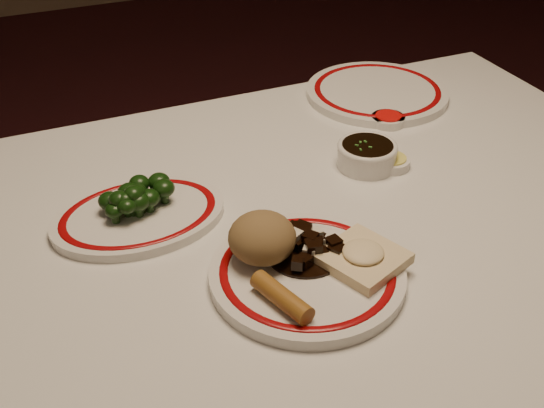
{
  "coord_description": "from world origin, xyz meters",
  "views": [
    {
      "loc": [
        -0.44,
        -0.76,
        1.36
      ],
      "look_at": [
        -0.11,
        -0.01,
        0.8
      ],
      "focal_mm": 45.0,
      "sensor_mm": 36.0,
      "label": 1
    }
  ],
  "objects_px": {
    "rice_mound": "(262,238)",
    "fried_wonton": "(363,257)",
    "spring_roll": "(282,297)",
    "broccoli_plate": "(139,216)",
    "broccoli_pile": "(136,197)",
    "main_plate": "(307,274)",
    "soy_bowl": "(367,156)",
    "dining_table": "(333,255)",
    "stirfry_heap": "(307,245)"
  },
  "relations": [
    {
      "from": "dining_table",
      "to": "broccoli_plate",
      "type": "xyz_separation_m",
      "value": [
        -0.29,
        0.09,
        0.1
      ]
    },
    {
      "from": "broccoli_pile",
      "to": "rice_mound",
      "type": "bearing_deg",
      "value": -55.08
    },
    {
      "from": "dining_table",
      "to": "broccoli_plate",
      "type": "distance_m",
      "value": 0.32
    },
    {
      "from": "fried_wonton",
      "to": "spring_roll",
      "type": "bearing_deg",
      "value": -166.51
    },
    {
      "from": "main_plate",
      "to": "fried_wonton",
      "type": "relative_size",
      "value": 2.16
    },
    {
      "from": "main_plate",
      "to": "broccoli_pile",
      "type": "relative_size",
      "value": 2.41
    },
    {
      "from": "main_plate",
      "to": "broccoli_plate",
      "type": "height_order",
      "value": "main_plate"
    },
    {
      "from": "dining_table",
      "to": "stirfry_heap",
      "type": "bearing_deg",
      "value": -135.22
    },
    {
      "from": "rice_mound",
      "to": "broccoli_pile",
      "type": "relative_size",
      "value": 0.8
    },
    {
      "from": "dining_table",
      "to": "fried_wonton",
      "type": "relative_size",
      "value": 9.19
    },
    {
      "from": "dining_table",
      "to": "broccoli_pile",
      "type": "bearing_deg",
      "value": 160.86
    },
    {
      "from": "main_plate",
      "to": "broccoli_pile",
      "type": "height_order",
      "value": "broccoli_pile"
    },
    {
      "from": "dining_table",
      "to": "main_plate",
      "type": "relative_size",
      "value": 4.25
    },
    {
      "from": "rice_mound",
      "to": "soy_bowl",
      "type": "bearing_deg",
      "value": 33.85
    },
    {
      "from": "rice_mound",
      "to": "fried_wonton",
      "type": "bearing_deg",
      "value": -28.67
    },
    {
      "from": "spring_roll",
      "to": "stirfry_heap",
      "type": "height_order",
      "value": "stirfry_heap"
    },
    {
      "from": "dining_table",
      "to": "soy_bowl",
      "type": "relative_size",
      "value": 11.88
    },
    {
      "from": "dining_table",
      "to": "broccoli_pile",
      "type": "height_order",
      "value": "broccoli_pile"
    },
    {
      "from": "fried_wonton",
      "to": "dining_table",
      "type": "bearing_deg",
      "value": 75.29
    },
    {
      "from": "main_plate",
      "to": "soy_bowl",
      "type": "distance_m",
      "value": 0.32
    },
    {
      "from": "main_plate",
      "to": "broccoli_plate",
      "type": "bearing_deg",
      "value": 127.64
    },
    {
      "from": "stirfry_heap",
      "to": "broccoli_plate",
      "type": "xyz_separation_m",
      "value": [
        -0.19,
        0.19,
        -0.02
      ]
    },
    {
      "from": "dining_table",
      "to": "rice_mound",
      "type": "bearing_deg",
      "value": -152.14
    },
    {
      "from": "broccoli_plate",
      "to": "soy_bowl",
      "type": "xyz_separation_m",
      "value": [
        0.4,
        0.0,
        0.01
      ]
    },
    {
      "from": "broccoli_plate",
      "to": "broccoli_pile",
      "type": "relative_size",
      "value": 2.36
    },
    {
      "from": "rice_mound",
      "to": "fried_wonton",
      "type": "distance_m",
      "value": 0.14
    },
    {
      "from": "main_plate",
      "to": "broccoli_pile",
      "type": "xyz_separation_m",
      "value": [
        -0.17,
        0.23,
        0.03
      ]
    },
    {
      "from": "fried_wonton",
      "to": "broccoli_plate",
      "type": "bearing_deg",
      "value": 135.7
    },
    {
      "from": "rice_mound",
      "to": "soy_bowl",
      "type": "height_order",
      "value": "rice_mound"
    },
    {
      "from": "broccoli_pile",
      "to": "soy_bowl",
      "type": "bearing_deg",
      "value": -0.54
    },
    {
      "from": "spring_roll",
      "to": "fried_wonton",
      "type": "relative_size",
      "value": 0.73
    },
    {
      "from": "broccoli_pile",
      "to": "fried_wonton",
      "type": "bearing_deg",
      "value": -45.14
    },
    {
      "from": "fried_wonton",
      "to": "broccoli_pile",
      "type": "height_order",
      "value": "broccoli_pile"
    },
    {
      "from": "dining_table",
      "to": "stirfry_heap",
      "type": "height_order",
      "value": "stirfry_heap"
    },
    {
      "from": "broccoli_pile",
      "to": "main_plate",
      "type": "bearing_deg",
      "value": -53.26
    },
    {
      "from": "spring_roll",
      "to": "soy_bowl",
      "type": "height_order",
      "value": "spring_roll"
    },
    {
      "from": "rice_mound",
      "to": "soy_bowl",
      "type": "relative_size",
      "value": 0.92
    },
    {
      "from": "rice_mound",
      "to": "stirfry_heap",
      "type": "relative_size",
      "value": 0.83
    },
    {
      "from": "spring_roll",
      "to": "soy_bowl",
      "type": "xyz_separation_m",
      "value": [
        0.28,
        0.28,
        -0.01
      ]
    },
    {
      "from": "dining_table",
      "to": "rice_mound",
      "type": "height_order",
      "value": "rice_mound"
    },
    {
      "from": "rice_mound",
      "to": "dining_table",
      "type": "bearing_deg",
      "value": 27.86
    },
    {
      "from": "main_plate",
      "to": "stirfry_heap",
      "type": "xyz_separation_m",
      "value": [
        0.02,
        0.04,
        0.02
      ]
    },
    {
      "from": "fried_wonton",
      "to": "broccoli_plate",
      "type": "distance_m",
      "value": 0.35
    },
    {
      "from": "main_plate",
      "to": "soy_bowl",
      "type": "bearing_deg",
      "value": 45.68
    },
    {
      "from": "fried_wonton",
      "to": "broccoli_pile",
      "type": "bearing_deg",
      "value": 134.86
    },
    {
      "from": "spring_roll",
      "to": "soy_bowl",
      "type": "relative_size",
      "value": 0.94
    },
    {
      "from": "soy_bowl",
      "to": "broccoli_pile",
      "type": "bearing_deg",
      "value": 179.46
    },
    {
      "from": "main_plate",
      "to": "rice_mound",
      "type": "bearing_deg",
      "value": 132.9
    },
    {
      "from": "broccoli_plate",
      "to": "stirfry_heap",
      "type": "bearing_deg",
      "value": -44.87
    },
    {
      "from": "spring_roll",
      "to": "broccoli_plate",
      "type": "relative_size",
      "value": 0.35
    }
  ]
}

